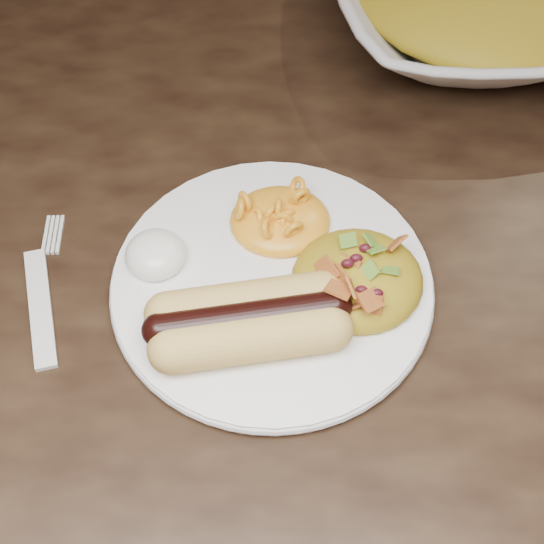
{
  "coord_description": "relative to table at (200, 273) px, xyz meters",
  "views": [
    {
      "loc": [
        0.05,
        -0.41,
        1.24
      ],
      "look_at": [
        0.06,
        -0.08,
        0.77
      ],
      "focal_mm": 55.0,
      "sensor_mm": 36.0,
      "label": 1
    }
  ],
  "objects": [
    {
      "name": "table",
      "position": [
        0.0,
        0.0,
        0.0
      ],
      "size": [
        1.6,
        0.9,
        0.75
      ],
      "color": "black",
      "rests_on": "floor"
    },
    {
      "name": "hotdog",
      "position": [
        0.04,
        -0.12,
        0.12
      ],
      "size": [
        0.12,
        0.08,
        0.03
      ],
      "rotation": [
        0.0,
        0.0,
        0.14
      ],
      "color": "#DBB057",
      "rests_on": "plate"
    },
    {
      "name": "sour_cream",
      "position": [
        -0.02,
        -0.06,
        0.12
      ],
      "size": [
        0.05,
        0.05,
        0.03
      ],
      "primitive_type": "ellipsoid",
      "rotation": [
        0.0,
        0.0,
        -0.14
      ],
      "color": "white",
      "rests_on": "plate"
    },
    {
      "name": "taco_salad",
      "position": [
        0.12,
        -0.09,
        0.12
      ],
      "size": [
        0.09,
        0.09,
        0.04
      ],
      "rotation": [
        0.0,
        0.0,
        0.34
      ],
      "color": "orange",
      "rests_on": "plate"
    },
    {
      "name": "mac_and_cheese",
      "position": [
        0.07,
        -0.03,
        0.12
      ],
      "size": [
        0.08,
        0.08,
        0.03
      ],
      "primitive_type": "ellipsoid",
      "rotation": [
        0.0,
        0.0,
        -0.13
      ],
      "color": "yellow",
      "rests_on": "plate"
    },
    {
      "name": "fork",
      "position": [
        -0.1,
        -0.09,
        0.09
      ],
      "size": [
        0.05,
        0.13,
        0.0
      ],
      "primitive_type": "cube",
      "rotation": [
        0.0,
        0.0,
        0.22
      ],
      "color": "silver",
      "rests_on": "table"
    },
    {
      "name": "floor",
      "position": [
        0.0,
        0.0,
        -0.66
      ],
      "size": [
        4.0,
        4.0,
        0.0
      ],
      "primitive_type": "plane",
      "color": "#4E2014",
      "rests_on": "ground"
    },
    {
      "name": "plate",
      "position": [
        0.06,
        -0.08,
        0.1
      ],
      "size": [
        0.3,
        0.3,
        0.01
      ],
      "primitive_type": "cylinder",
      "rotation": [
        0.0,
        0.0,
        -0.4
      ],
      "color": "white",
      "rests_on": "table"
    }
  ]
}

